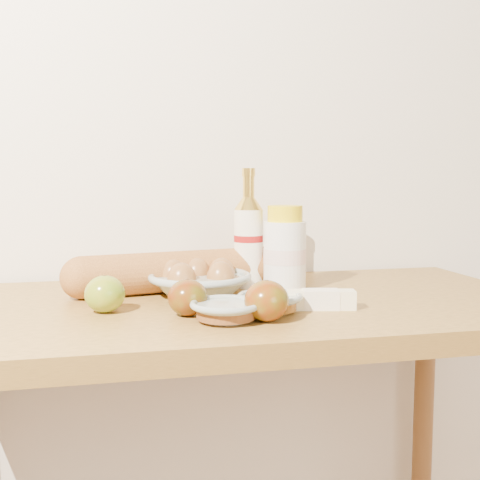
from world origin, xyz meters
name	(u,v)px	position (x,y,z in m)	size (l,w,h in m)	color
back_wall	(207,107)	(0.00, 1.51, 1.30)	(3.50, 0.02, 2.60)	white
table	(237,363)	(0.00, 1.18, 0.78)	(1.20, 0.60, 0.90)	#B08238
bourbon_bottle	(248,239)	(0.06, 1.31, 1.00)	(0.07, 0.07, 0.25)	white
cream_bottle	(285,251)	(0.12, 1.27, 0.98)	(0.10, 0.10, 0.18)	white
egg_bowl	(200,282)	(-0.06, 1.24, 0.93)	(0.20, 0.20, 0.07)	#99A6A2
baguette	(185,271)	(-0.08, 1.30, 0.94)	(0.51, 0.18, 0.08)	#B77538
apple_yellowgreen	(105,294)	(-0.25, 1.14, 0.93)	(0.08, 0.08, 0.07)	#A09020
apple_redgreen_front	(188,298)	(-0.11, 1.08, 0.93)	(0.08, 0.08, 0.06)	maroon
apple_redgreen_right	(267,301)	(0.01, 1.01, 0.93)	(0.08, 0.08, 0.07)	#930908
sugar_bowl	(226,311)	(-0.05, 1.02, 0.92)	(0.14, 0.14, 0.03)	#96A39D
syrup_bowl	(270,302)	(0.04, 1.07, 0.92)	(0.15, 0.15, 0.03)	#909D98
butter_stick	(321,300)	(0.13, 1.08, 0.92)	(0.13, 0.06, 0.04)	#FFF5C5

